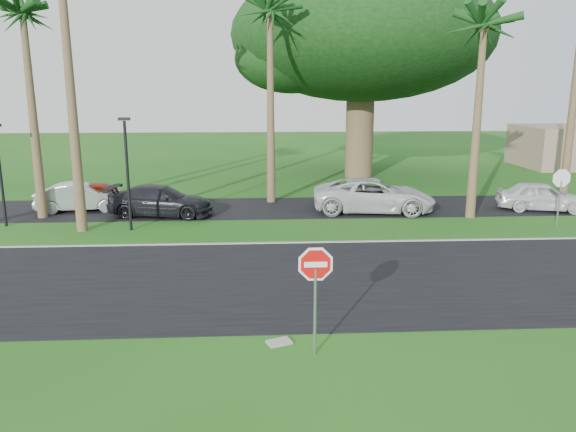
% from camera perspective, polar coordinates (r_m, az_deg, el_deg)
% --- Properties ---
extents(ground, '(120.00, 120.00, 0.00)m').
position_cam_1_polar(ground, '(15.65, -0.28, -8.89)').
color(ground, '#175014').
rests_on(ground, ground).
extents(road, '(120.00, 8.00, 0.02)m').
position_cam_1_polar(road, '(17.52, -0.62, -6.42)').
color(road, black).
rests_on(road, ground).
extents(parking_strip, '(120.00, 5.00, 0.02)m').
position_cam_1_polar(parking_strip, '(27.63, -1.63, 0.84)').
color(parking_strip, black).
rests_on(parking_strip, ground).
extents(curb, '(120.00, 0.12, 0.06)m').
position_cam_1_polar(curb, '(21.37, -1.12, -2.76)').
color(curb, gray).
rests_on(curb, ground).
extents(stop_sign_near, '(1.05, 0.07, 2.62)m').
position_cam_1_polar(stop_sign_near, '(12.26, 2.80, -6.36)').
color(stop_sign_near, gray).
rests_on(stop_sign_near, ground).
extents(stop_sign_far, '(1.05, 0.07, 2.62)m').
position_cam_1_polar(stop_sign_far, '(26.18, 25.97, 2.77)').
color(stop_sign_far, gray).
rests_on(stop_sign_far, ground).
extents(palm_left_mid, '(5.00, 5.00, 10.00)m').
position_cam_1_polar(palm_left_mid, '(27.45, -25.33, 17.77)').
color(palm_left_mid, brown).
rests_on(palm_left_mid, ground).
extents(palm_center, '(5.00, 5.00, 10.50)m').
position_cam_1_polar(palm_center, '(28.71, -1.85, 19.67)').
color(palm_center, brown).
rests_on(palm_center, ground).
extents(palm_right_near, '(5.00, 5.00, 9.50)m').
position_cam_1_polar(palm_right_near, '(26.48, 19.28, 17.42)').
color(palm_right_near, brown).
rests_on(palm_right_near, ground).
extents(canopy_tree, '(16.50, 16.50, 13.12)m').
position_cam_1_polar(canopy_tree, '(37.25, 7.55, 17.70)').
color(canopy_tree, brown).
rests_on(canopy_tree, ground).
extents(streetlight_left, '(0.45, 0.25, 4.34)m').
position_cam_1_polar(streetlight_left, '(26.51, -27.23, 4.34)').
color(streetlight_left, black).
rests_on(streetlight_left, ground).
extents(streetlight_right, '(0.45, 0.25, 4.64)m').
position_cam_1_polar(streetlight_right, '(23.81, -16.02, 4.82)').
color(streetlight_right, black).
rests_on(streetlight_right, ground).
extents(car_silver, '(4.26, 1.97, 1.35)m').
position_cam_1_polar(car_silver, '(28.55, -20.28, 1.79)').
color(car_silver, silver).
rests_on(car_silver, ground).
extents(car_red, '(4.02, 1.86, 1.33)m').
position_cam_1_polar(car_red, '(28.78, -18.56, 1.98)').
color(car_red, maroon).
rests_on(car_red, ground).
extents(car_dark, '(5.03, 2.63, 1.39)m').
position_cam_1_polar(car_dark, '(26.44, -12.82, 1.47)').
color(car_dark, black).
rests_on(car_dark, ground).
extents(car_minivan, '(5.97, 3.28, 1.58)m').
position_cam_1_polar(car_minivan, '(26.87, 8.72, 2.04)').
color(car_minivan, silver).
rests_on(car_minivan, ground).
extents(car_pickup, '(4.35, 2.62, 1.39)m').
position_cam_1_polar(car_pickup, '(29.49, 24.37, 1.80)').
color(car_pickup, silver).
rests_on(car_pickup, ground).
extents(utility_slab, '(0.64, 0.53, 0.06)m').
position_cam_1_polar(utility_slab, '(13.39, -0.90, -12.69)').
color(utility_slab, gray).
rests_on(utility_slab, ground).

